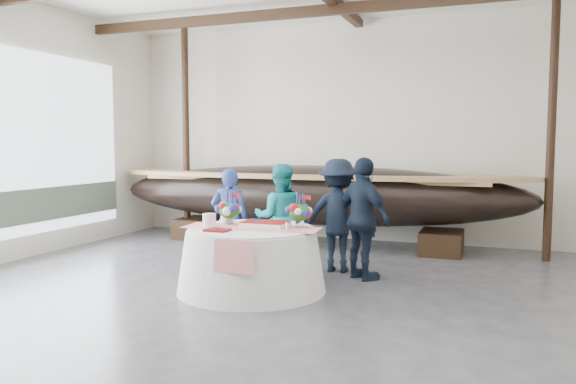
% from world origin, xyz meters
% --- Properties ---
extents(floor, '(10.00, 12.00, 0.01)m').
position_xyz_m(floor, '(0.00, 0.00, 0.00)').
color(floor, '#3D3D42').
rests_on(floor, ground).
extents(wall_back, '(10.00, 0.02, 4.50)m').
position_xyz_m(wall_back, '(0.00, 6.00, 2.25)').
color(wall_back, silver).
rests_on(wall_back, ground).
extents(longboat_display, '(8.37, 1.67, 1.57)m').
position_xyz_m(longboat_display, '(-0.75, 5.01, 1.00)').
color(longboat_display, black).
rests_on(longboat_display, ground).
extents(banquet_table, '(2.01, 2.01, 0.86)m').
position_xyz_m(banquet_table, '(-0.40, 1.49, 0.43)').
color(banquet_table, silver).
rests_on(banquet_table, ground).
extents(tabletop_items, '(1.90, 0.97, 0.40)m').
position_xyz_m(tabletop_items, '(-0.38, 1.65, 1.01)').
color(tabletop_items, red).
rests_on(tabletop_items, banquet_table).
extents(guest_woman_blue, '(0.68, 0.54, 1.61)m').
position_xyz_m(guest_woman_blue, '(-1.24, 2.51, 0.80)').
color(guest_woman_blue, navy).
rests_on(guest_woman_blue, ground).
extents(guest_woman_teal, '(0.98, 0.86, 1.68)m').
position_xyz_m(guest_woman_teal, '(-0.48, 2.73, 0.84)').
color(guest_woman_teal, teal).
rests_on(guest_woman_teal, ground).
extents(guest_man_left, '(1.21, 0.79, 1.76)m').
position_xyz_m(guest_man_left, '(0.38, 3.03, 0.88)').
color(guest_man_left, black).
rests_on(guest_man_left, ground).
extents(guest_man_right, '(1.11, 0.98, 1.80)m').
position_xyz_m(guest_man_right, '(0.87, 2.64, 0.90)').
color(guest_man_right, black).
rests_on(guest_man_right, ground).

